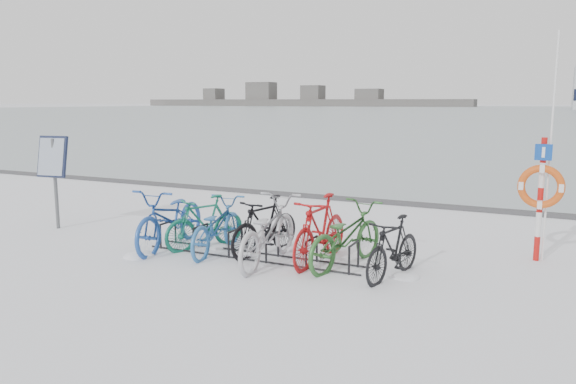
% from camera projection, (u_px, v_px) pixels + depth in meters
% --- Properties ---
extents(ground, '(900.00, 900.00, 0.00)m').
position_uv_depth(ground, '(254.00, 257.00, 9.60)').
color(ground, white).
rests_on(ground, ground).
extents(ice_sheet, '(400.00, 298.00, 0.02)m').
position_uv_depth(ice_sheet, '(540.00, 111.00, 147.52)').
color(ice_sheet, '#96A3A9').
rests_on(ice_sheet, ground).
extents(quay_edge, '(400.00, 0.25, 0.10)m').
position_uv_depth(quay_edge, '(362.00, 200.00, 14.84)').
color(quay_edge, '#3F3F42').
rests_on(quay_edge, ground).
extents(bike_rack, '(4.00, 0.48, 0.46)m').
position_uv_depth(bike_rack, '(253.00, 247.00, 9.57)').
color(bike_rack, black).
rests_on(bike_rack, ground).
extents(info_board, '(0.68, 0.35, 1.94)m').
position_uv_depth(info_board, '(53.00, 162.00, 11.55)').
color(info_board, '#595B5E').
rests_on(info_board, ground).
extents(lifebuoy_station, '(0.72, 0.22, 3.75)m').
position_uv_depth(lifebuoy_station, '(541.00, 187.00, 9.16)').
color(lifebuoy_station, '#B8110E').
rests_on(lifebuoy_station, ground).
extents(shoreline, '(180.00, 12.00, 9.50)m').
position_uv_depth(shoreline, '(292.00, 101.00, 292.63)').
color(shoreline, '#464646').
rests_on(shoreline, ground).
extents(bike_0, '(1.03, 2.30, 1.17)m').
position_uv_depth(bike_0, '(171.00, 216.00, 10.19)').
color(bike_0, '#214A9C').
rests_on(bike_0, ground).
extents(bike_1, '(1.10, 1.69, 0.99)m').
position_uv_depth(bike_1, '(205.00, 221.00, 10.18)').
color(bike_1, '#156B52').
rests_on(bike_1, ground).
extents(bike_2, '(0.87, 1.94, 0.99)m').
position_uv_depth(bike_2, '(216.00, 224.00, 9.89)').
color(bike_2, '#2B68A9').
rests_on(bike_2, ground).
extents(bike_3, '(0.86, 1.80, 1.04)m').
position_uv_depth(bike_3, '(265.00, 224.00, 9.78)').
color(bike_3, black).
rests_on(bike_3, ground).
extents(bike_4, '(0.90, 2.19, 1.12)m').
position_uv_depth(bike_4, '(267.00, 229.00, 9.20)').
color(bike_4, '#AEAFB6').
rests_on(bike_4, ground).
extents(bike_5, '(0.65, 1.95, 1.16)m').
position_uv_depth(bike_5, '(320.00, 228.00, 9.23)').
color(bike_5, '#AC1215').
rests_on(bike_5, ground).
extents(bike_6, '(1.15, 2.12, 1.05)m').
position_uv_depth(bike_6, '(346.00, 234.00, 9.06)').
color(bike_6, '#2D622B').
rests_on(bike_6, ground).
extents(bike_7, '(0.79, 1.67, 0.97)m').
position_uv_depth(bike_7, '(393.00, 246.00, 8.45)').
color(bike_7, black).
rests_on(bike_7, ground).
extents(snow_drifts, '(5.72, 1.98, 0.18)m').
position_uv_depth(snow_drifts, '(231.00, 253.00, 9.84)').
color(snow_drifts, white).
rests_on(snow_drifts, ground).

